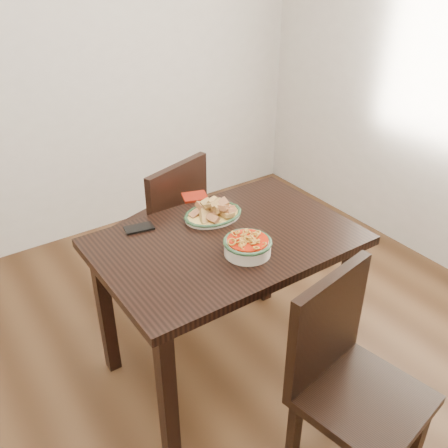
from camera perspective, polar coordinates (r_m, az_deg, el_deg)
floor at (r=2.55m, az=-0.08°, el=-17.86°), size 3.50×3.50×0.00m
wall_back at (r=3.34m, az=-18.36°, el=18.71°), size 3.50×0.10×2.60m
dining_table at (r=2.23m, az=0.29°, el=-3.92°), size 1.12×0.75×0.75m
chair_far at (r=2.77m, az=-6.71°, el=-0.14°), size 0.53×0.53×0.89m
chair_near at (r=1.97m, az=13.84°, el=-16.30°), size 0.49×0.49×0.89m
fish_plate at (r=2.31m, az=-1.27°, el=1.77°), size 0.28×0.22×0.11m
noodle_bowl at (r=2.05m, az=2.71°, el=-2.34°), size 0.21×0.21×0.08m
smartphone at (r=2.27m, az=-9.68°, el=-0.47°), size 0.14×0.09×0.01m
napkin at (r=2.50m, az=-3.35°, el=3.14°), size 0.15×0.13×0.01m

